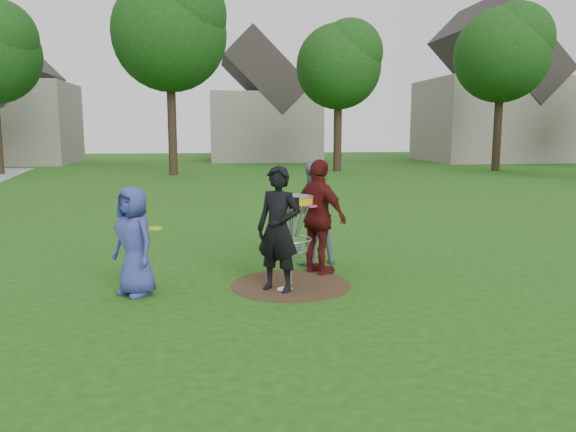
{
  "coord_description": "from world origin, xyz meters",
  "views": [
    {
      "loc": [
        -1.17,
        -8.05,
        2.29
      ],
      "look_at": [
        0.0,
        0.3,
        1.0
      ],
      "focal_mm": 35.0,
      "sensor_mm": 36.0,
      "label": 1
    }
  ],
  "objects": [
    {
      "name": "tree_row",
      "position": [
        0.44,
        20.67,
        6.21
      ],
      "size": [
        51.2,
        17.42,
        9.9
      ],
      "color": "#38281C",
      "rests_on": "ground"
    },
    {
      "name": "player_maroon",
      "position": [
        0.55,
        0.63,
        0.92
      ],
      "size": [
        0.99,
        1.14,
        1.84
      ],
      "primitive_type": "imported",
      "rotation": [
        0.0,
        0.0,
        2.19
      ],
      "color": "#501212",
      "rests_on": "ground"
    },
    {
      "name": "house_row",
      "position": [
        4.78,
        33.07,
        4.14
      ],
      "size": [
        44.5,
        10.65,
        11.62
      ],
      "color": "gray",
      "rests_on": "ground"
    },
    {
      "name": "player_grey",
      "position": [
        0.55,
        1.28,
        0.89
      ],
      "size": [
        1.02,
        0.89,
        1.79
      ],
      "primitive_type": "imported",
      "rotation": [
        0.0,
        0.0,
        3.43
      ],
      "color": "gray",
      "rests_on": "ground"
    },
    {
      "name": "dirt_patch",
      "position": [
        0.0,
        0.0,
        0.0
      ],
      "size": [
        1.8,
        1.8,
        0.01
      ],
      "primitive_type": "cylinder",
      "color": "#47331E",
      "rests_on": "ground"
    },
    {
      "name": "ground",
      "position": [
        0.0,
        0.0,
        0.0
      ],
      "size": [
        100.0,
        100.0,
        0.0
      ],
      "primitive_type": "plane",
      "color": "#19470F",
      "rests_on": "ground"
    },
    {
      "name": "disc_golf_basket",
      "position": [
        0.0,
        -0.0,
        1.02
      ],
      "size": [
        0.66,
        0.67,
        1.38
      ],
      "color": "#9EA0A5",
      "rests_on": "ground"
    },
    {
      "name": "player_black",
      "position": [
        -0.22,
        -0.26,
        0.9
      ],
      "size": [
        0.78,
        0.73,
        1.8
      ],
      "primitive_type": "imported",
      "rotation": [
        0.0,
        0.0,
        -0.62
      ],
      "color": "black",
      "rests_on": "ground"
    },
    {
      "name": "disc_on_grass",
      "position": [
        -0.13,
        -0.24,
        0.01
      ],
      "size": [
        0.22,
        0.22,
        0.02
      ],
      "primitive_type": "cylinder",
      "color": "white",
      "rests_on": "ground"
    },
    {
      "name": "player_blue",
      "position": [
        -2.23,
        -0.19,
        0.77
      ],
      "size": [
        0.87,
        0.88,
        1.53
      ],
      "primitive_type": "imported",
      "rotation": [
        0.0,
        0.0,
        -0.83
      ],
      "color": "navy",
      "rests_on": "ground"
    },
    {
      "name": "held_discs",
      "position": [
        -0.3,
        0.31,
        1.07
      ],
      "size": [
        2.61,
        1.41,
        0.21
      ],
      "color": "#BED017",
      "rests_on": "ground"
    }
  ]
}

